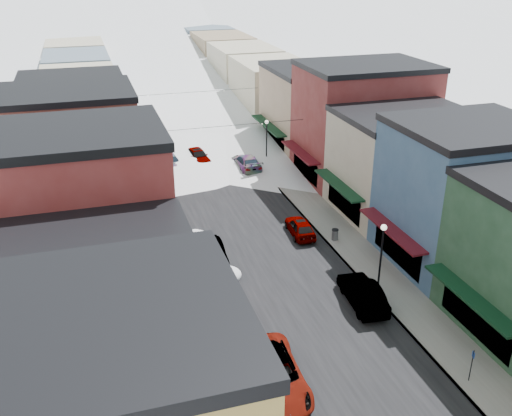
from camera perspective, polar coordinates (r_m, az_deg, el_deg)
road at (r=74.80m, az=-7.05°, el=7.59°), size 10.00×160.00×0.01m
sidewalk_left at (r=73.99m, az=-12.11°, el=7.10°), size 3.20×160.00×0.15m
sidewalk_right at (r=76.13m, az=-2.12°, el=8.10°), size 3.20×160.00×0.15m
curb_left at (r=74.12m, az=-10.92°, el=7.23°), size 0.10×160.00×0.15m
curb_right at (r=75.76m, az=-3.26°, el=8.00°), size 0.10×160.00×0.15m
bldg_l_cream at (r=28.42m, az=-16.26°, el=-12.11°), size 11.30×8.20×9.50m
bldg_l_brick_near at (r=34.60m, az=-17.87°, el=-2.53°), size 12.30×8.20×12.50m
bldg_l_grayblue at (r=43.06m, az=-17.04°, el=0.35°), size 11.30×9.20×9.00m
bldg_l_brick_far at (r=51.19m, az=-18.54°, el=5.13°), size 13.30×9.20×11.00m
bldg_l_tan at (r=60.89m, az=-17.54°, el=7.70°), size 11.30×11.20×10.00m
bldg_r_blue at (r=43.60m, az=20.06°, el=1.30°), size 11.30×9.20×10.50m
bldg_r_cream at (r=51.01m, az=14.56°, el=4.37°), size 12.30×9.20×9.00m
bldg_r_brick_far at (r=58.33m, az=10.62°, el=8.48°), size 13.30×9.20×11.50m
bldg_r_tan at (r=66.91m, az=5.87°, el=9.89°), size 11.30×11.20×9.50m
distant_blocks at (r=96.04m, az=-9.77°, el=13.56°), size 34.00×55.00×8.00m
overhead_cables at (r=61.32m, az=-5.16°, el=9.99°), size 16.40×15.04×0.04m
car_white_suv at (r=31.22m, az=1.82°, el=-16.26°), size 3.26×6.49×1.76m
car_silver_sedan at (r=31.39m, az=1.96°, el=-16.13°), size 2.21×4.94×1.65m
car_dark_hatch at (r=42.65m, az=-4.34°, el=-4.45°), size 1.59×4.51×1.49m
car_silver_wagon at (r=61.68m, az=-8.55°, el=4.57°), size 2.42×5.04×1.42m
car_green_sedan at (r=38.21m, az=10.60°, el=-8.35°), size 2.24×5.27×1.69m
car_gray_suv at (r=46.56m, az=4.44°, el=-1.89°), size 2.02×4.37×1.45m
car_black_sedan at (r=60.70m, az=-0.94°, el=4.60°), size 2.35×5.55×1.60m
car_lane_silver at (r=62.88m, az=-5.86°, el=5.21°), size 2.58×5.06×1.65m
car_lane_white at (r=81.48m, az=-6.67°, el=9.48°), size 2.42×5.03×1.38m
parking_sign at (r=33.23m, az=20.77°, el=-14.31°), size 0.08×0.27×1.97m
trash_can at (r=45.86m, az=7.90°, el=-2.64°), size 0.54×0.54×0.91m
streetlamp_near at (r=38.64m, az=12.46°, el=-4.04°), size 0.41×0.41×4.88m
streetlamp_far at (r=61.30m, az=1.07°, el=7.17°), size 0.40×0.40×4.85m
snow_pile_near at (r=31.20m, az=0.88°, el=-17.31°), size 2.26×2.59×0.96m
snow_pile_mid at (r=40.18m, az=-3.31°, el=-6.71°), size 2.60×2.80×1.10m
snow_pile_far at (r=45.86m, az=-6.06°, el=-2.81°), size 2.06×2.47×0.87m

